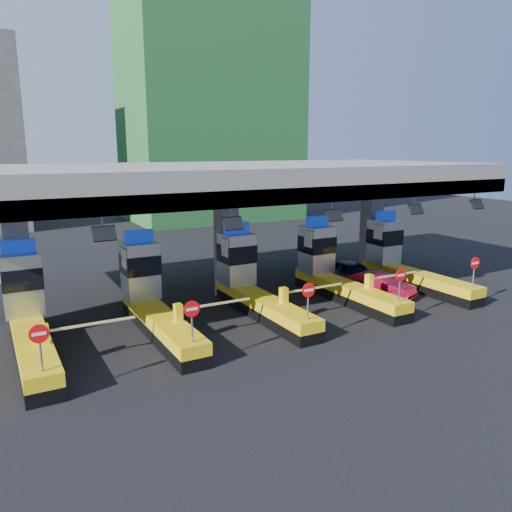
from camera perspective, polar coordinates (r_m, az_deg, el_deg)
ground at (r=24.55m, az=-0.29°, el=-6.34°), size 120.00×120.00×0.00m
toll_canopy at (r=25.89m, az=-3.38°, el=8.47°), size 28.00×12.09×7.00m
toll_lane_far_left at (r=21.72m, az=-24.67°, el=-6.11°), size 4.43×8.00×4.16m
toll_lane_left at (r=22.54m, az=-11.90°, el=-4.58°), size 4.43×8.00×4.16m
toll_lane_center at (r=24.38m, az=-0.60°, el=-3.04°), size 4.43×8.00×4.16m
toll_lane_right at (r=27.03m, az=8.78°, el=-1.66°), size 4.43×8.00×4.16m
toll_lane_far_right at (r=30.28m, az=16.31°, el=-0.52°), size 4.43×8.00×4.16m
bg_building_scaffold at (r=57.66m, az=-5.31°, el=18.30°), size 18.00×12.00×28.00m
van at (r=28.99m, az=11.08°, el=-2.13°), size 2.59×4.65×1.50m
red_car at (r=27.63m, az=13.87°, el=-3.21°), size 2.63×4.08×1.27m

